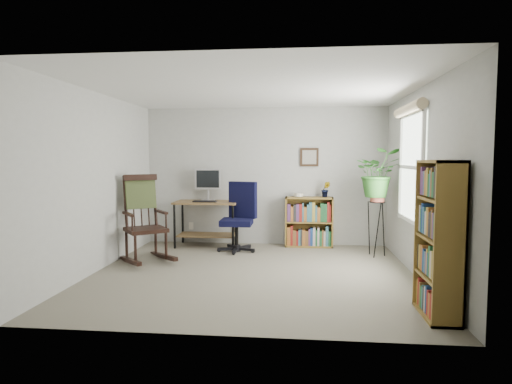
# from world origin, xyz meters

# --- Properties ---
(floor) EXTENTS (4.20, 4.00, 0.00)m
(floor) POSITION_xyz_m (0.00, 0.00, 0.00)
(floor) COLOR slate
(floor) RESTS_ON ground
(ceiling) EXTENTS (4.20, 4.00, 0.00)m
(ceiling) POSITION_xyz_m (0.00, 0.00, 2.40)
(ceiling) COLOR silver
(ceiling) RESTS_ON ground
(wall_back) EXTENTS (4.20, 0.00, 2.40)m
(wall_back) POSITION_xyz_m (0.00, 2.00, 1.20)
(wall_back) COLOR #B1B1AD
(wall_back) RESTS_ON ground
(wall_front) EXTENTS (4.20, 0.00, 2.40)m
(wall_front) POSITION_xyz_m (0.00, -2.00, 1.20)
(wall_front) COLOR #B1B1AD
(wall_front) RESTS_ON ground
(wall_left) EXTENTS (0.00, 4.00, 2.40)m
(wall_left) POSITION_xyz_m (-2.10, 0.00, 1.20)
(wall_left) COLOR #B1B1AD
(wall_left) RESTS_ON ground
(wall_right) EXTENTS (0.00, 4.00, 2.40)m
(wall_right) POSITION_xyz_m (2.10, 0.00, 1.20)
(wall_right) COLOR #B1B1AD
(wall_right) RESTS_ON ground
(window) EXTENTS (0.12, 1.20, 1.50)m
(window) POSITION_xyz_m (2.06, 0.30, 1.40)
(window) COLOR white
(window) RESTS_ON wall_right
(desk) EXTENTS (1.08, 0.59, 0.78)m
(desk) POSITION_xyz_m (-0.99, 1.70, 0.39)
(desk) COLOR brown
(desk) RESTS_ON floor
(monitor) EXTENTS (0.46, 0.16, 0.56)m
(monitor) POSITION_xyz_m (-0.99, 1.84, 1.06)
(monitor) COLOR silver
(monitor) RESTS_ON desk
(keyboard) EXTENTS (0.40, 0.15, 0.02)m
(keyboard) POSITION_xyz_m (-0.99, 1.58, 0.79)
(keyboard) COLOR black
(keyboard) RESTS_ON desk
(office_chair) EXTENTS (0.80, 0.80, 1.15)m
(office_chair) POSITION_xyz_m (-0.41, 1.32, 0.58)
(office_chair) COLOR black
(office_chair) RESTS_ON floor
(rocking_chair) EXTENTS (1.21, 1.30, 1.30)m
(rocking_chair) POSITION_xyz_m (-1.64, 0.52, 0.65)
(rocking_chair) COLOR black
(rocking_chair) RESTS_ON floor
(low_bookshelf) EXTENTS (0.81, 0.27, 0.86)m
(low_bookshelf) POSITION_xyz_m (0.77, 1.82, 0.43)
(low_bookshelf) COLOR olive
(low_bookshelf) RESTS_ON floor
(tall_bookshelf) EXTENTS (0.28, 0.66, 1.50)m
(tall_bookshelf) POSITION_xyz_m (1.92, -1.34, 0.75)
(tall_bookshelf) COLOR olive
(tall_bookshelf) RESTS_ON floor
(plant_stand) EXTENTS (0.29, 0.29, 0.99)m
(plant_stand) POSITION_xyz_m (1.80, 1.20, 0.50)
(plant_stand) COLOR black
(plant_stand) RESTS_ON floor
(spider_plant) EXTENTS (1.69, 1.88, 1.46)m
(spider_plant) POSITION_xyz_m (1.80, 1.20, 1.65)
(spider_plant) COLOR #2E6E26
(spider_plant) RESTS_ON plant_stand
(potted_plant_small) EXTENTS (0.13, 0.24, 0.11)m
(potted_plant_small) POSITION_xyz_m (1.05, 1.83, 0.91)
(potted_plant_small) COLOR #2E6E26
(potted_plant_small) RESTS_ON low_bookshelf
(framed_picture) EXTENTS (0.32, 0.04, 0.32)m
(framed_picture) POSITION_xyz_m (0.77, 1.97, 1.54)
(framed_picture) COLOR black
(framed_picture) RESTS_ON wall_back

